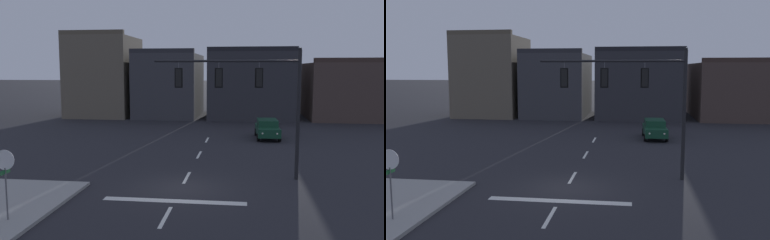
% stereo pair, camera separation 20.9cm
% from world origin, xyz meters
% --- Properties ---
extents(ground_plane, '(400.00, 400.00, 0.00)m').
position_xyz_m(ground_plane, '(0.00, 0.00, 0.00)').
color(ground_plane, '#232328').
extents(stop_bar_paint, '(6.40, 0.50, 0.01)m').
position_xyz_m(stop_bar_paint, '(0.00, -2.00, 0.00)').
color(stop_bar_paint, silver).
rests_on(stop_bar_paint, ground).
extents(lane_centreline, '(0.16, 26.40, 0.01)m').
position_xyz_m(lane_centreline, '(0.00, 2.00, 0.00)').
color(lane_centreline, silver).
rests_on(lane_centreline, ground).
extents(signal_mast_near_side, '(7.52, 0.94, 6.90)m').
position_xyz_m(signal_mast_near_side, '(3.39, 2.15, 4.72)').
color(signal_mast_near_side, black).
rests_on(signal_mast_near_side, ground).
extents(stop_sign, '(0.76, 0.64, 2.83)m').
position_xyz_m(stop_sign, '(-5.77, -5.41, 2.14)').
color(stop_sign, '#56565B').
rests_on(stop_sign, ground).
extents(car_lot_nearside, '(2.04, 4.51, 1.61)m').
position_xyz_m(car_lot_nearside, '(4.97, 15.42, 0.86)').
color(car_lot_nearside, '#143D28').
rests_on(car_lot_nearside, ground).
extents(building_row, '(52.59, 13.44, 10.27)m').
position_xyz_m(building_row, '(6.76, 31.94, 3.70)').
color(building_row, '#665B4C').
rests_on(building_row, ground).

